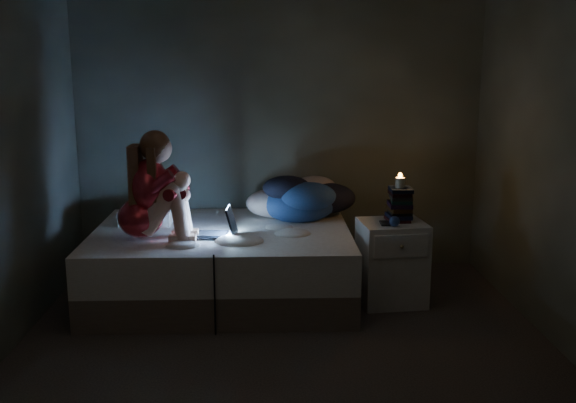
{
  "coord_description": "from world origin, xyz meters",
  "views": [
    {
      "loc": [
        -0.13,
        -3.94,
        1.86
      ],
      "look_at": [
        0.05,
        1.0,
        0.8
      ],
      "focal_mm": 40.76,
      "sensor_mm": 36.0,
      "label": 1
    }
  ],
  "objects_px": {
    "bed": "(223,263)",
    "nightstand": "(391,262)",
    "woman": "(139,186)",
    "phone": "(384,223)",
    "laptop": "(212,221)",
    "candle": "(400,183)"
  },
  "relations": [
    {
      "from": "bed",
      "to": "nightstand",
      "type": "height_order",
      "value": "nightstand"
    },
    {
      "from": "woman",
      "to": "phone",
      "type": "relative_size",
      "value": 5.9
    },
    {
      "from": "bed",
      "to": "phone",
      "type": "height_order",
      "value": "phone"
    },
    {
      "from": "laptop",
      "to": "phone",
      "type": "bearing_deg",
      "value": 2.98
    },
    {
      "from": "bed",
      "to": "candle",
      "type": "xyz_separation_m",
      "value": [
        1.38,
        -0.13,
        0.67
      ]
    },
    {
      "from": "phone",
      "to": "nightstand",
      "type": "bearing_deg",
      "value": 41.76
    },
    {
      "from": "nightstand",
      "to": "laptop",
      "type": "bearing_deg",
      "value": 174.78
    },
    {
      "from": "bed",
      "to": "woman",
      "type": "xyz_separation_m",
      "value": [
        -0.58,
        -0.3,
        0.69
      ]
    },
    {
      "from": "woman",
      "to": "nightstand",
      "type": "height_order",
      "value": "woman"
    },
    {
      "from": "nightstand",
      "to": "phone",
      "type": "xyz_separation_m",
      "value": [
        -0.08,
        -0.05,
        0.33
      ]
    },
    {
      "from": "laptop",
      "to": "candle",
      "type": "xyz_separation_m",
      "value": [
        1.44,
        0.08,
        0.27
      ]
    },
    {
      "from": "bed",
      "to": "phone",
      "type": "bearing_deg",
      "value": -10.73
    },
    {
      "from": "woman",
      "to": "phone",
      "type": "xyz_separation_m",
      "value": [
        1.83,
        0.06,
        -0.31
      ]
    },
    {
      "from": "bed",
      "to": "laptop",
      "type": "relative_size",
      "value": 5.83
    },
    {
      "from": "laptop",
      "to": "nightstand",
      "type": "xyz_separation_m",
      "value": [
        1.39,
        0.03,
        -0.35
      ]
    },
    {
      "from": "bed",
      "to": "woman",
      "type": "bearing_deg",
      "value": -152.68
    },
    {
      "from": "bed",
      "to": "candle",
      "type": "bearing_deg",
      "value": -5.57
    },
    {
      "from": "laptop",
      "to": "nightstand",
      "type": "relative_size",
      "value": 0.53
    },
    {
      "from": "woman",
      "to": "nightstand",
      "type": "bearing_deg",
      "value": 4.02
    },
    {
      "from": "laptop",
      "to": "nightstand",
      "type": "height_order",
      "value": "laptop"
    },
    {
      "from": "laptop",
      "to": "nightstand",
      "type": "distance_m",
      "value": 1.43
    },
    {
      "from": "laptop",
      "to": "bed",
      "type": "bearing_deg",
      "value": 79.14
    }
  ]
}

